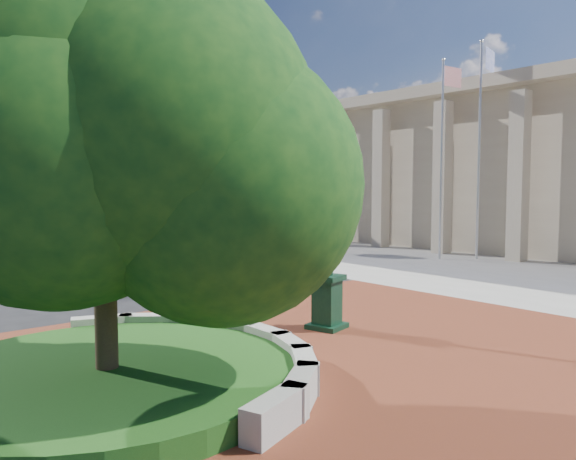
# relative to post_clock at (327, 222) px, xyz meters

# --- Properties ---
(ground) EXTENTS (200.00, 200.00, 0.00)m
(ground) POSITION_rel_post_clock_xyz_m (-0.48, -0.60, -2.51)
(ground) COLOR black
(ground) RESTS_ON ground
(plaza) EXTENTS (12.00, 12.00, 0.04)m
(plaza) POSITION_rel_post_clock_xyz_m (-0.48, -1.60, -2.49)
(plaza) COLOR brown
(plaza) RESTS_ON ground
(sidewalk) EXTENTS (20.00, 50.00, 0.04)m
(sidewalk) POSITION_rel_post_clock_xyz_m (15.52, 9.40, -2.49)
(sidewalk) COLOR #9E9B93
(sidewalk) RESTS_ON ground
(planter_wall) EXTENTS (2.96, 6.77, 0.54)m
(planter_wall) POSITION_rel_post_clock_xyz_m (-3.19, -0.60, -2.24)
(planter_wall) COLOR #9E9B93
(planter_wall) RESTS_ON ground
(grass_bed) EXTENTS (6.10, 6.10, 0.40)m
(grass_bed) POSITION_rel_post_clock_xyz_m (-5.48, -0.60, -2.31)
(grass_bed) COLOR #194112
(grass_bed) RESTS_ON ground
(civic_building) EXTENTS (17.35, 44.00, 8.60)m
(civic_building) POSITION_rel_post_clock_xyz_m (23.12, 11.40, 1.81)
(civic_building) COLOR tan
(civic_building) RESTS_ON ground
(tree_planter) EXTENTS (5.20, 5.20, 6.33)m
(tree_planter) POSITION_rel_post_clock_xyz_m (-5.48, -0.60, 1.21)
(tree_planter) COLOR #38281C
(tree_planter) RESTS_ON ground
(post_clock) EXTENTS (1.14, 1.14, 4.57)m
(post_clock) POSITION_rel_post_clock_xyz_m (0.00, 0.00, 0.00)
(post_clock) COLOR black
(post_clock) RESTS_ON ground
(flagpole_a) EXTENTS (1.44, 0.16, 9.19)m
(flagpole_a) POSITION_rel_post_clock_xyz_m (13.02, 6.07, 2.20)
(flagpole_a) COLOR silver
(flagpole_a) RESTS_ON ground
(flagpole_b) EXTENTS (1.54, 0.40, 10.01)m
(flagpole_b) POSITION_rel_post_clock_xyz_m (14.31, 4.95, 2.62)
(flagpole_b) COLOR silver
(flagpole_b) RESTS_ON ground
(street_lamp_near) EXTENTS (1.83, 0.63, 8.29)m
(street_lamp_near) POSITION_rel_post_clock_xyz_m (1.72, 28.88, 2.35)
(street_lamp_near) COLOR slate
(street_lamp_near) RESTS_ON ground
(shrub_near) EXTENTS (1.20, 1.20, 2.20)m
(shrub_near) POSITION_rel_post_clock_xyz_m (10.63, 11.46, -0.92)
(shrub_near) COLOR #38281C
(shrub_near) RESTS_ON ground
(shrub_mid) EXTENTS (1.20, 1.20, 2.20)m
(shrub_mid) POSITION_rel_post_clock_xyz_m (13.05, 16.37, -0.92)
(shrub_mid) COLOR #38281C
(shrub_mid) RESTS_ON ground
(shrub_far) EXTENTS (1.20, 1.20, 2.20)m
(shrub_far) POSITION_rel_post_clock_xyz_m (13.10, 21.81, -0.92)
(shrub_far) COLOR #38281C
(shrub_far) RESTS_ON ground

